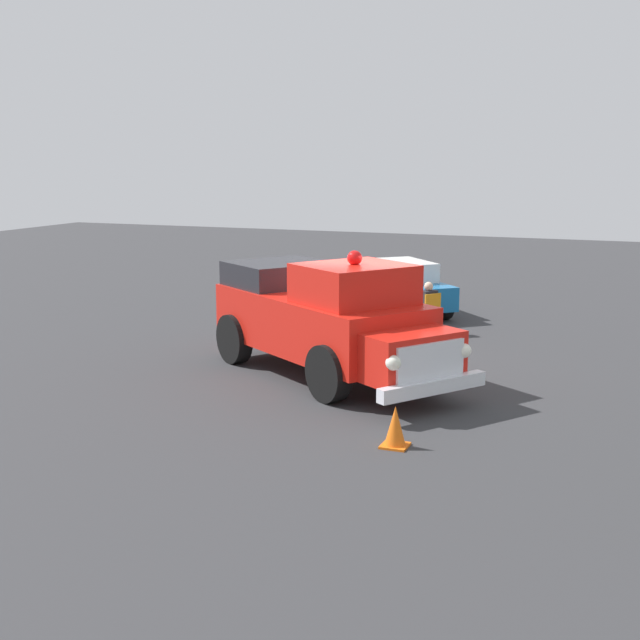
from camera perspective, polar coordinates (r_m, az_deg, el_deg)
ground_plane at (r=17.45m, az=2.89°, el=-3.41°), size 60.00×60.00×0.00m
vintage_fire_truck at (r=16.79m, az=0.44°, el=0.22°), size 6.14×5.14×2.59m
classic_hot_rod at (r=23.95m, az=4.87°, el=2.32°), size 4.30×4.47×1.46m
lawn_chair_near_truck at (r=21.02m, az=7.30°, el=0.63°), size 0.68×0.68×1.02m
lawn_chair_by_car at (r=27.98m, az=4.65°, el=3.25°), size 0.68×0.68×1.02m
lawn_chair_spare at (r=21.24m, az=0.70°, el=0.83°), size 0.54×0.52×1.02m
spectator_seated at (r=21.10m, az=7.08°, el=0.97°), size 0.65×0.61×1.29m
spectator_standing at (r=22.63m, az=-2.05°, el=2.41°), size 0.49×0.56×1.68m
traffic_cone at (r=12.97m, az=5.04°, el=-7.13°), size 0.40×0.40×0.64m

